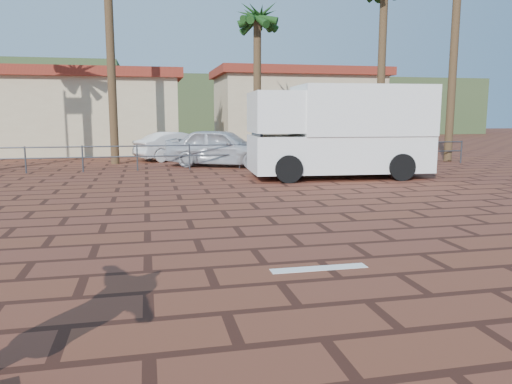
% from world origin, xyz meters
% --- Properties ---
extents(ground, '(120.00, 120.00, 0.00)m').
position_xyz_m(ground, '(0.00, 0.00, 0.00)').
color(ground, brown).
rests_on(ground, ground).
extents(paint_stripe, '(1.40, 0.22, 0.01)m').
position_xyz_m(paint_stripe, '(0.70, -1.20, 0.00)').
color(paint_stripe, white).
rests_on(paint_stripe, ground).
extents(guardrail, '(24.06, 0.06, 1.00)m').
position_xyz_m(guardrail, '(0.00, 12.00, 0.68)').
color(guardrail, '#47494F').
rests_on(guardrail, ground).
extents(palm_center, '(2.40, 2.40, 7.75)m').
position_xyz_m(palm_center, '(3.50, 15.50, 6.36)').
color(palm_center, brown).
rests_on(palm_center, ground).
extents(building_west, '(12.60, 7.60, 4.50)m').
position_xyz_m(building_west, '(-6.00, 22.00, 2.28)').
color(building_west, beige).
rests_on(building_west, ground).
extents(building_east, '(10.60, 6.60, 5.00)m').
position_xyz_m(building_east, '(8.00, 24.00, 2.54)').
color(building_east, beige).
rests_on(building_east, ground).
extents(hill_front, '(70.00, 18.00, 6.00)m').
position_xyz_m(hill_front, '(0.00, 50.00, 3.00)').
color(hill_front, '#384C28').
rests_on(hill_front, ground).
extents(campervan, '(6.15, 2.94, 3.11)m').
position_xyz_m(campervan, '(4.85, 8.49, 1.64)').
color(campervan, white).
rests_on(campervan, ground).
extents(car_silver, '(4.98, 3.73, 1.58)m').
position_xyz_m(car_silver, '(1.42, 13.00, 0.79)').
color(car_silver, silver).
rests_on(car_silver, ground).
extents(car_white, '(4.23, 2.99, 1.32)m').
position_xyz_m(car_white, '(-0.19, 16.32, 0.66)').
color(car_white, white).
rests_on(car_white, ground).
extents(street_sign, '(0.50, 0.08, 2.48)m').
position_xyz_m(street_sign, '(6.00, 10.00, 1.73)').
color(street_sign, gray).
rests_on(street_sign, ground).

